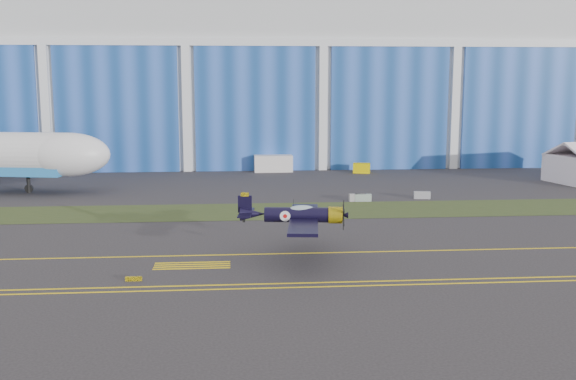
{
  "coord_description": "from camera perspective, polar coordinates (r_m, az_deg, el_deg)",
  "views": [
    {
      "loc": [
        -14.65,
        -60.05,
        14.32
      ],
      "look_at": [
        -9.54,
        2.41,
        4.25
      ],
      "focal_mm": 42.0,
      "sensor_mm": 36.0,
      "label": 1
    }
  ],
  "objects": [
    {
      "name": "edge_line_near",
      "position": [
        49.95,
        12.71,
        -7.75
      ],
      "size": [
        80.0,
        0.2,
        0.02
      ],
      "primitive_type": "cube",
      "color": "yellow",
      "rests_on": "ground"
    },
    {
      "name": "hold_short_ladder",
      "position": [
        53.99,
        -8.11,
        -6.34
      ],
      "size": [
        6.0,
        2.4,
        0.02
      ],
      "primitive_type": null,
      "color": "yellow",
      "rests_on": "ground"
    },
    {
      "name": "barrier_a",
      "position": [
        82.15,
        6.37,
        -0.65
      ],
      "size": [
        2.05,
        0.79,
        0.9
      ],
      "primitive_type": "cube",
      "rotation": [
        0.0,
        0.0,
        -0.1
      ],
      "color": "#8B9D94",
      "rests_on": "ground"
    },
    {
      "name": "taxiway_centreline",
      "position": [
        58.74,
        9.96,
        -5.11
      ],
      "size": [
        200.0,
        0.2,
        0.02
      ],
      "primitive_type": "cube",
      "color": "yellow",
      "rests_on": "ground"
    },
    {
      "name": "ground",
      "position": [
        63.45,
        8.82,
        -4.03
      ],
      "size": [
        260.0,
        260.0,
        0.0
      ],
      "primitive_type": "plane",
      "color": "#322F31",
      "rests_on": "ground"
    },
    {
      "name": "warbird",
      "position": [
        54.75,
        0.77,
        -2.11
      ],
      "size": [
        11.4,
        13.21,
        3.59
      ],
      "rotation": [
        0.0,
        0.0,
        -0.12
      ],
      "color": "black",
      "rests_on": "ground"
    },
    {
      "name": "barrier_c",
      "position": [
        85.13,
        11.29,
        -0.43
      ],
      "size": [
        2.07,
        0.9,
        0.9
      ],
      "primitive_type": "cube",
      "rotation": [
        0.0,
        0.0,
        -0.15
      ],
      "color": "gray",
      "rests_on": "ground"
    },
    {
      "name": "tug",
      "position": [
        107.85,
        6.25,
        1.86
      ],
      "size": [
        2.97,
        2.23,
        1.55
      ],
      "primitive_type": "cube",
      "rotation": [
        0.0,
        0.0,
        -0.24
      ],
      "color": "#E2C700",
      "rests_on": "ground"
    },
    {
      "name": "hangar",
      "position": [
        132.65,
        1.69,
        9.4
      ],
      "size": [
        220.0,
        45.7,
        30.0
      ],
      "color": "silver",
      "rests_on": "ground"
    },
    {
      "name": "grass_median",
      "position": [
        76.83,
        6.4,
        -1.66
      ],
      "size": [
        260.0,
        10.0,
        0.02
      ],
      "primitive_type": "cube",
      "color": "#475128",
      "rests_on": "ground"
    },
    {
      "name": "guard_board_left",
      "position": [
        50.63,
        -12.94,
        -7.33
      ],
      "size": [
        1.2,
        0.15,
        0.35
      ],
      "primitive_type": "cube",
      "color": "yellow",
      "rests_on": "ground"
    },
    {
      "name": "barrier_b",
      "position": [
        82.19,
        5.88,
        -0.64
      ],
      "size": [
        2.04,
        0.75,
        0.9
      ],
      "primitive_type": "cube",
      "rotation": [
        0.0,
        0.0,
        0.08
      ],
      "color": "gray",
      "rests_on": "ground"
    },
    {
      "name": "shipping_container",
      "position": [
        108.69,
        -1.25,
        2.26
      ],
      "size": [
        6.18,
        2.57,
        2.66
      ],
      "primitive_type": "cube",
      "rotation": [
        0.0,
        0.0,
        0.02
      ],
      "color": "silver",
      "rests_on": "ground"
    },
    {
      "name": "edge_line_far",
      "position": [
        50.86,
        12.37,
        -7.43
      ],
      "size": [
        80.0,
        0.2,
        0.02
      ],
      "primitive_type": "cube",
      "color": "yellow",
      "rests_on": "ground"
    }
  ]
}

